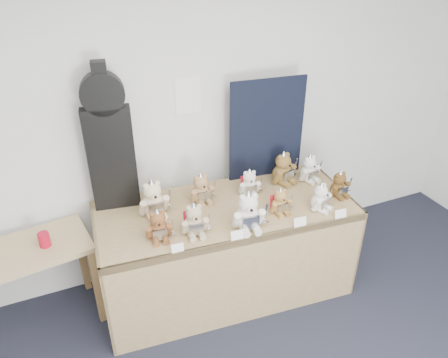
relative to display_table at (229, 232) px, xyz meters
name	(u,v)px	position (x,y,z in m)	size (l,w,h in m)	color
room_shell	(188,96)	(-0.09, 0.60, 0.93)	(6.00, 6.00, 6.00)	silver
display_table	(229,232)	(0.00, 0.00, 0.00)	(2.08, 1.00, 0.84)	olive
side_table	(28,263)	(-1.47, 0.29, -0.04)	(0.95, 0.61, 0.74)	tan
guitar_case	(109,141)	(-0.76, 0.45, 0.73)	(0.36, 0.15, 1.13)	black
navy_board	(267,129)	(0.52, 0.42, 0.61)	(0.65, 0.02, 0.87)	black
red_cup	(44,240)	(-1.33, 0.27, 0.14)	(0.08, 0.08, 0.11)	#B90C25
teddy_front_far_left	(159,226)	(-0.58, -0.09, 0.28)	(0.21, 0.18, 0.26)	brown
teddy_front_left	(194,221)	(-0.33, -0.13, 0.29)	(0.22, 0.19, 0.27)	tan
teddy_front_centre	(248,213)	(0.05, -0.22, 0.31)	(0.27, 0.23, 0.33)	silver
teddy_front_right	(280,202)	(0.36, -0.14, 0.27)	(0.18, 0.15, 0.23)	#9D713B
teddy_front_far_right	(321,198)	(0.66, -0.22, 0.28)	(0.21, 0.19, 0.25)	silver
teddy_front_end	(339,185)	(0.91, -0.12, 0.27)	(0.20, 0.16, 0.24)	brown
teddy_back_left	(153,200)	(-0.53, 0.21, 0.30)	(0.26, 0.21, 0.32)	beige
teddy_back_centre_left	(201,189)	(-0.14, 0.24, 0.29)	(0.22, 0.18, 0.27)	#A27C51
teddy_back_centre_right	(249,184)	(0.26, 0.19, 0.27)	(0.20, 0.18, 0.24)	silver
teddy_back_right	(283,169)	(0.60, 0.25, 0.30)	(0.26, 0.23, 0.31)	brown
teddy_back_end	(309,169)	(0.82, 0.19, 0.28)	(0.22, 0.19, 0.26)	white
entry_card_a	(178,248)	(-0.50, -0.28, 0.21)	(0.08, 0.00, 0.06)	white
entry_card_b	(237,235)	(-0.08, -0.31, 0.22)	(0.10, 0.00, 0.07)	white
entry_card_c	(300,222)	(0.40, -0.35, 0.22)	(0.10, 0.00, 0.07)	white
entry_card_d	(341,214)	(0.74, -0.38, 0.21)	(0.09, 0.00, 0.07)	white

